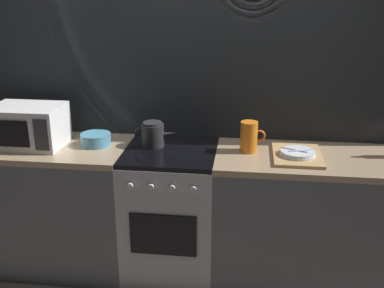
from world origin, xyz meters
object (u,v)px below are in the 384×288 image
Objects in this scene: stove_unit at (171,212)px; microwave at (28,126)px; pitcher at (249,137)px; dish_pile at (297,154)px; mixing_bowl at (96,139)px; kettle at (153,134)px.

microwave reaches higher than stove_unit.
microwave is 1.45m from pitcher.
stove_unit is at bearing 178.44° from dish_pile.
pitcher reaches higher than stove_unit.
mixing_bowl is 1.32m from dish_pile.
pitcher is at bearing 167.97° from dish_pile.
pitcher reaches higher than kettle.
dish_pile is at bearing -2.79° from mixing_bowl.
kettle is at bearing 174.41° from dish_pile.
mixing_bowl is (-0.38, -0.03, -0.04)m from kettle.
dish_pile is (0.94, -0.09, -0.06)m from kettle.
microwave is 0.45m from mixing_bowl.
stove_unit is at bearing -175.19° from pitcher.
pitcher is at bearing -2.45° from kettle.
pitcher is 0.50× the size of dish_pile.
dish_pile is at bearing -1.56° from stove_unit.
microwave is 2.30× the size of mixing_bowl.
pitcher is at bearing 0.01° from mixing_bowl.
mixing_bowl is (-0.51, 0.04, 0.49)m from stove_unit.
microwave reaches higher than pitcher.
kettle is at bearing 4.05° from mixing_bowl.
stove_unit is 1.96× the size of microwave.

